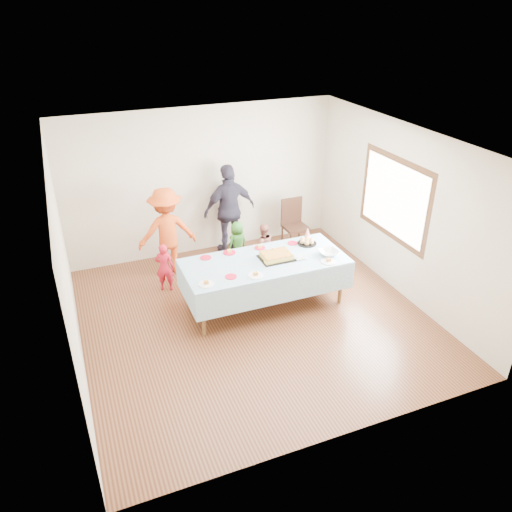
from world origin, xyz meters
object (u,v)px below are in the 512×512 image
(birthday_cake, at_px, (276,256))
(dining_chair, at_px, (294,221))
(adult_left, at_px, (167,231))
(party_table, at_px, (265,264))

(birthday_cake, xyz_separation_m, dining_chair, (1.09, 1.63, -0.27))
(dining_chair, relative_size, adult_left, 0.63)
(adult_left, bearing_deg, dining_chair, -177.71)
(party_table, xyz_separation_m, dining_chair, (1.28, 1.62, -0.18))
(party_table, bearing_deg, dining_chair, 51.74)
(party_table, relative_size, dining_chair, 2.54)
(party_table, bearing_deg, adult_left, 125.76)
(party_table, xyz_separation_m, birthday_cake, (0.19, -0.01, 0.10))
(dining_chair, bearing_deg, party_table, -129.00)
(dining_chair, xyz_separation_m, adult_left, (-2.42, -0.03, 0.23))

